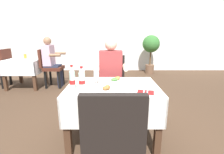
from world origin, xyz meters
The scene contains 19 objects.
ground_plane centered at (0.00, 0.00, 0.00)m, with size 11.00×11.00×0.00m, color #473323.
back_wall centered at (0.00, 4.34, 1.38)m, with size 11.00×0.12×2.75m, color white.
main_dining_table centered at (-0.06, 0.05, 0.55)m, with size 1.08×0.79×0.72m.
chair_far_diner_seat centered at (-0.06, 0.84, 0.55)m, with size 0.44×0.50×0.97m.
chair_near_camera_side centered at (-0.06, -0.73, 0.55)m, with size 0.44×0.50×0.97m.
seated_diner_far centered at (-0.09, 0.73, 0.71)m, with size 0.50×0.46×1.26m.
plate_near_camera centered at (-0.13, -0.14, 0.74)m, with size 0.23×0.23×0.07m.
plate_far_diner centered at (-0.02, 0.25, 0.74)m, with size 0.23×0.23×0.05m.
beer_glass_left centered at (-0.27, 0.14, 0.85)m, with size 0.07×0.07×0.23m.
beer_glass_middle centered at (-0.44, 0.12, 0.84)m, with size 0.07×0.07×0.21m.
cola_bottle_primary centered at (-0.40, -0.07, 0.84)m, with size 0.07×0.07×0.26m.
cola_bottle_secondary centered at (-0.50, -0.12, 0.85)m, with size 0.06×0.06×0.28m.
napkin_cutlery_set centered at (0.28, -0.19, 0.73)m, with size 0.20×0.20×0.01m.
background_dining_table centered at (-2.26, 2.26, 0.53)m, with size 0.82×0.80×0.72m.
background_chair_left centered at (-2.88, 2.26, 0.55)m, with size 0.50×0.44×0.97m.
background_chair_right centered at (-1.64, 2.26, 0.55)m, with size 0.50×0.44×0.97m.
background_patron centered at (-1.59, 2.26, 0.71)m, with size 0.46×0.50×1.26m.
background_table_tumbler centered at (-2.28, 2.34, 0.78)m, with size 0.06×0.06×0.11m, color #C68928.
potted_plant_corner centered at (1.24, 3.77, 0.91)m, with size 0.57×0.57×1.30m.
Camera 1 is at (-0.07, -1.80, 1.31)m, focal length 26.15 mm.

